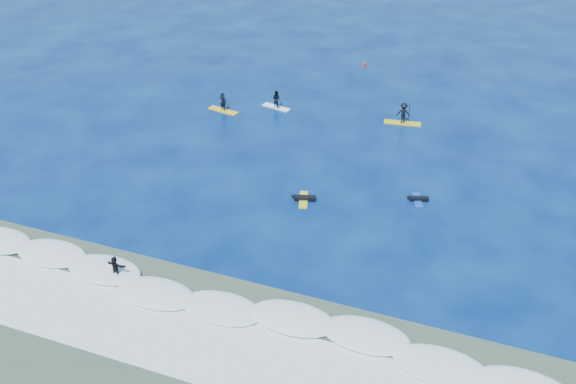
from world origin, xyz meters
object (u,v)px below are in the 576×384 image
at_px(prone_paddler_near, 304,198).
at_px(marker_buoy, 365,65).
at_px(sup_paddler_left, 223,105).
at_px(prone_paddler_far, 418,199).
at_px(wave_surfer, 115,268).
at_px(sup_paddler_right, 403,114).
at_px(sup_paddler_center, 276,100).

bearing_deg(prone_paddler_near, marker_buoy, -11.33).
distance_m(sup_paddler_left, prone_paddler_far, 21.16).
bearing_deg(wave_surfer, sup_paddler_right, 69.49).
xyz_separation_m(prone_paddler_near, wave_surfer, (-7.48, -11.93, 0.65)).
xyz_separation_m(prone_paddler_near, marker_buoy, (-2.61, 26.55, 0.15)).
height_order(wave_surfer, marker_buoy, wave_surfer).
height_order(sup_paddler_left, prone_paddler_near, sup_paddler_left).
xyz_separation_m(prone_paddler_near, prone_paddler_far, (7.51, 2.76, -0.02)).
relative_size(sup_paddler_left, wave_surfer, 1.52).
height_order(sup_paddler_left, sup_paddler_right, sup_paddler_right).
relative_size(sup_paddler_center, wave_surfer, 1.41).
distance_m(sup_paddler_left, prone_paddler_near, 16.46).
bearing_deg(prone_paddler_near, prone_paddler_far, -86.77).
bearing_deg(sup_paddler_center, sup_paddler_left, -137.49).
bearing_deg(sup_paddler_center, sup_paddler_right, 17.23).
xyz_separation_m(sup_paddler_center, sup_paddler_right, (11.45, 0.78, 0.15)).
height_order(sup_paddler_left, prone_paddler_far, sup_paddler_left).
bearing_deg(sup_paddler_left, prone_paddler_far, -13.41).
xyz_separation_m(sup_paddler_left, prone_paddler_near, (11.74, -11.54, -0.49)).
xyz_separation_m(wave_surfer, marker_buoy, (4.87, 38.48, -0.50)).
bearing_deg(sup_paddler_right, sup_paddler_center, 175.46).
bearing_deg(sup_paddler_right, prone_paddler_near, -113.40).
bearing_deg(prone_paddler_near, sup_paddler_center, 11.54).
xyz_separation_m(sup_paddler_right, marker_buoy, (-6.52, 11.89, -0.56)).
xyz_separation_m(sup_paddler_right, prone_paddler_near, (-3.92, -14.66, -0.71)).
bearing_deg(prone_paddler_far, marker_buoy, 4.47).
distance_m(wave_surfer, marker_buoy, 38.79).
relative_size(sup_paddler_right, wave_surfer, 1.63).
bearing_deg(wave_surfer, sup_paddler_center, 92.81).
relative_size(prone_paddler_far, wave_surfer, 1.00).
distance_m(prone_paddler_far, marker_buoy, 25.86).
bearing_deg(sup_paddler_right, prone_paddler_far, -81.65).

